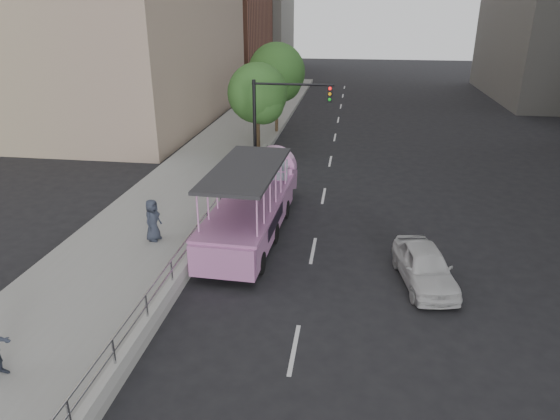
# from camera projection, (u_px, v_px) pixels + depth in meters

# --- Properties ---
(ground) EXTENTS (160.00, 160.00, 0.00)m
(ground) POSITION_uv_depth(u_px,v_px,m) (270.00, 306.00, 15.53)
(ground) COLOR black
(sidewalk) EXTENTS (5.50, 80.00, 0.30)m
(sidewalk) POSITION_uv_depth(u_px,v_px,m) (191.00, 186.00, 25.42)
(sidewalk) COLOR gray
(sidewalk) RESTS_ON ground
(kerb_wall) EXTENTS (0.24, 30.00, 0.36)m
(kerb_wall) POSITION_uv_depth(u_px,v_px,m) (192.00, 256.00, 17.61)
(kerb_wall) COLOR #A6A6A1
(kerb_wall) RESTS_ON sidewalk
(guardrail) EXTENTS (0.07, 22.00, 0.71)m
(guardrail) POSITION_uv_depth(u_px,v_px,m) (191.00, 239.00, 17.36)
(guardrail) COLOR #ACACB1
(guardrail) RESTS_ON kerb_wall
(duck_boat) EXTENTS (2.63, 9.41, 3.10)m
(duck_boat) POSITION_uv_depth(u_px,v_px,m) (255.00, 204.00, 20.43)
(duck_boat) COLOR black
(duck_boat) RESTS_ON ground
(car) EXTENTS (2.15, 3.99, 1.29)m
(car) POSITION_uv_depth(u_px,v_px,m) (425.00, 266.00, 16.58)
(car) COLOR silver
(car) RESTS_ON ground
(pedestrian_far) EXTENTS (0.67, 0.89, 1.65)m
(pedestrian_far) POSITION_uv_depth(u_px,v_px,m) (153.00, 220.00, 18.95)
(pedestrian_far) COLOR #272C39
(pedestrian_far) RESTS_ON sidewalk
(parking_sign) EXTENTS (0.07, 0.55, 2.43)m
(parking_sign) POSITION_uv_depth(u_px,v_px,m) (239.00, 172.00, 23.09)
(parking_sign) COLOR black
(parking_sign) RESTS_ON ground
(traffic_signal) EXTENTS (4.20, 0.32, 5.20)m
(traffic_signal) POSITION_uv_depth(u_px,v_px,m) (277.00, 113.00, 25.89)
(traffic_signal) COLOR black
(traffic_signal) RESTS_ON ground
(street_tree_near) EXTENTS (3.52, 3.52, 5.72)m
(street_tree_near) POSITION_uv_depth(u_px,v_px,m) (259.00, 96.00, 29.12)
(street_tree_near) COLOR #322417
(street_tree_near) RESTS_ON ground
(street_tree_far) EXTENTS (3.97, 3.97, 6.45)m
(street_tree_far) POSITION_uv_depth(u_px,v_px,m) (278.00, 74.00, 34.40)
(street_tree_far) COLOR #322417
(street_tree_far) RESTS_ON ground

